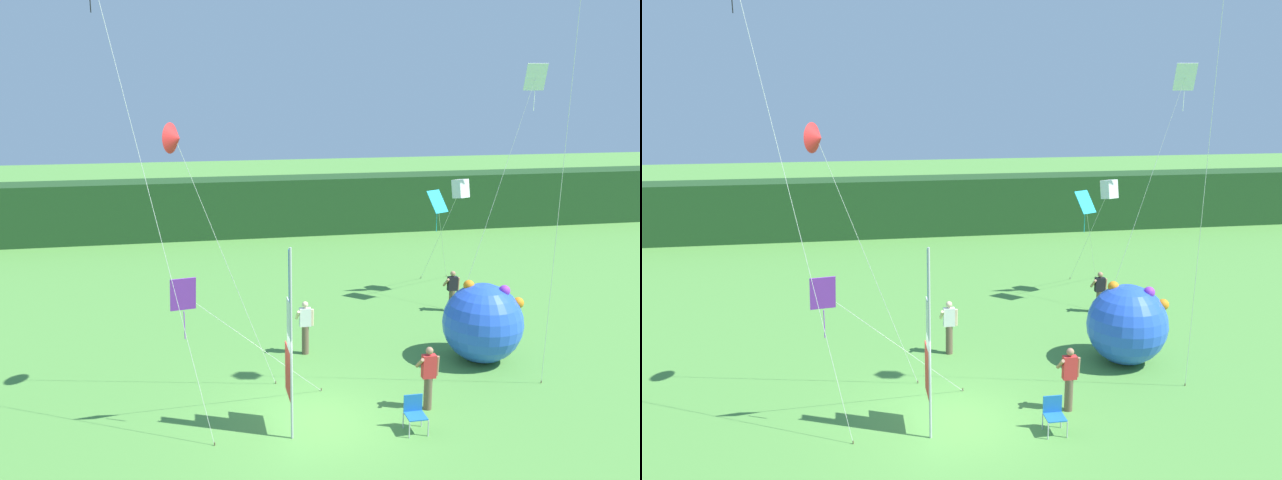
{
  "view_description": "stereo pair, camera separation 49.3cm",
  "coord_description": "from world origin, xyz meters",
  "views": [
    {
      "loc": [
        -2.72,
        -15.22,
        8.36
      ],
      "look_at": [
        0.7,
        2.23,
        4.21
      ],
      "focal_mm": 37.68,
      "sensor_mm": 36.0,
      "label": 1
    },
    {
      "loc": [
        -2.24,
        -15.31,
        8.36
      ],
      "look_at": [
        0.7,
        2.23,
        4.21
      ],
      "focal_mm": 37.68,
      "sensor_mm": 36.0,
      "label": 2
    }
  ],
  "objects": [
    {
      "name": "kite_white_diamond_6",
      "position": [
        9.74,
        7.93,
        8.22
      ],
      "size": [
        3.34,
        1.01,
        9.08
      ],
      "color": "brown",
      "rests_on": "ground"
    },
    {
      "name": "person_mid_field",
      "position": [
        0.66,
        4.43,
        0.93
      ],
      "size": [
        0.55,
        0.48,
        1.74
      ],
      "color": "brown",
      "rests_on": "ground"
    },
    {
      "name": "folding_chair",
      "position": [
        2.47,
        -0.85,
        0.51
      ],
      "size": [
        0.51,
        0.51,
        0.89
      ],
      "color": "#BCBCC1",
      "rests_on": "ground"
    },
    {
      "name": "inflatable_balloon",
      "position": [
        5.91,
        2.86,
        1.23
      ],
      "size": [
        2.45,
        2.45,
        2.53
      ],
      "color": "blue",
      "rests_on": "ground"
    },
    {
      "name": "kite_purple_diamond_3",
      "position": [
        -2.84,
        0.32,
        3.35
      ],
      "size": [
        3.96,
        1.64,
        3.93
      ],
      "color": "brown",
      "rests_on": "ground"
    },
    {
      "name": "distant_treeline",
      "position": [
        0.0,
        22.11,
        1.6
      ],
      "size": [
        80.0,
        2.4,
        3.19
      ],
      "primitive_type": "cube",
      "color": "#1E421E",
      "rests_on": "ground"
    },
    {
      "name": "kite_red_delta_2",
      "position": [
        -3.02,
        1.9,
        7.02
      ],
      "size": [
        2.8,
        0.95,
        7.43
      ],
      "color": "brown",
      "rests_on": "ground"
    },
    {
      "name": "ground_plane",
      "position": [
        0.0,
        0.0,
        0.0
      ],
      "size": [
        120.0,
        120.0,
        0.0
      ],
      "primitive_type": "plane",
      "color": "#518E3D"
    },
    {
      "name": "banner_flag",
      "position": [
        -0.55,
        -0.36,
        2.28
      ],
      "size": [
        0.06,
        1.03,
        4.75
      ],
      "color": "#B7B7BC",
      "rests_on": "ground"
    },
    {
      "name": "person_far_left",
      "position": [
        6.77,
        7.4,
        0.83
      ],
      "size": [
        0.55,
        0.48,
        1.57
      ],
      "color": "brown",
      "rests_on": "ground"
    },
    {
      "name": "person_near_banner",
      "position": [
        3.18,
        0.15,
        0.93
      ],
      "size": [
        0.55,
        0.48,
        1.74
      ],
      "color": "brown",
      "rests_on": "ground"
    },
    {
      "name": "kite_cyan_diamond_4",
      "position": [
        6.56,
        8.69,
        3.84
      ],
      "size": [
        2.25,
        3.65,
        4.4
      ],
      "color": "brown",
      "rests_on": "ground"
    },
    {
      "name": "kite_white_box_5",
      "position": [
        7.76,
        9.4,
        4.32
      ],
      "size": [
        0.99,
        2.76,
        4.73
      ],
      "color": "brown",
      "rests_on": "ground"
    }
  ]
}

